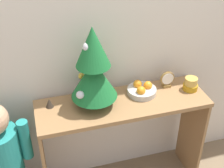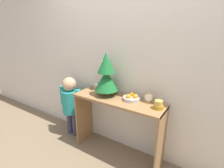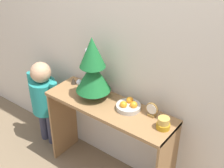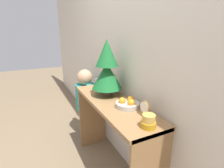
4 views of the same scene
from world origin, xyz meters
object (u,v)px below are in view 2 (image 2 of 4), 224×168
at_px(desk_clock, 148,98).
at_px(figurine, 92,87).
at_px(fruit_bowl, 132,98).
at_px(singing_bowl, 158,105).
at_px(child_figure, 71,101).
at_px(mini_tree, 106,75).

relative_size(desk_clock, figurine, 1.93).
distance_m(fruit_bowl, singing_bowl, 0.35).
height_order(singing_bowl, child_figure, child_figure).
xyz_separation_m(figurine, child_figure, (-0.35, -0.08, -0.26)).
bearing_deg(desk_clock, figurine, -179.54).
distance_m(mini_tree, desk_clock, 0.58).
bearing_deg(mini_tree, fruit_bowl, 5.57).
relative_size(mini_tree, fruit_bowl, 2.73).
bearing_deg(singing_bowl, fruit_bowl, 171.99).
relative_size(desk_clock, child_figure, 0.13).
xyz_separation_m(desk_clock, child_figure, (-1.18, -0.09, -0.29)).
distance_m(singing_bowl, figurine, 0.98).
relative_size(singing_bowl, child_figure, 0.11).
xyz_separation_m(mini_tree, desk_clock, (0.54, 0.06, -0.21)).
relative_size(fruit_bowl, desk_clock, 1.64).
relative_size(mini_tree, desk_clock, 4.49).
distance_m(mini_tree, child_figure, 0.81).
distance_m(fruit_bowl, desk_clock, 0.20).
xyz_separation_m(singing_bowl, child_figure, (-1.32, -0.01, -0.28)).
bearing_deg(figurine, mini_tree, -10.85).
bearing_deg(child_figure, fruit_bowl, 3.57).
bearing_deg(mini_tree, singing_bowl, -1.26).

